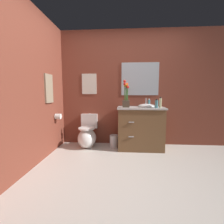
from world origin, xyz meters
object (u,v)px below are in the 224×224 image
at_px(flower_vase, 126,97).
at_px(soap_bottle, 156,104).
at_px(trash_bin, 114,141).
at_px(hand_wash_bottle, 160,103).
at_px(vanity_cabinet, 141,127).
at_px(wall_mirror, 140,79).
at_px(wall_poster, 89,84).
at_px(toilet, 87,135).
at_px(toilet_paper_roll, 58,116).
at_px(lotion_bottle, 149,103).
at_px(hanging_towel, 49,89).

bearing_deg(flower_vase, soap_bottle, -9.30).
height_order(flower_vase, trash_bin, flower_vase).
xyz_separation_m(hand_wash_bottle, trash_bin, (-0.92, 0.07, -0.82)).
distance_m(vanity_cabinet, flower_vase, 0.69).
bearing_deg(wall_mirror, flower_vase, -130.63).
relative_size(flower_vase, wall_poster, 1.22).
bearing_deg(toilet, soap_bottle, -7.37).
bearing_deg(flower_vase, vanity_cabinet, 10.92).
distance_m(wall_poster, toilet_paper_roll, 0.98).
bearing_deg(wall_poster, wall_mirror, 0.00).
bearing_deg(lotion_bottle, flower_vase, -167.24).
relative_size(vanity_cabinet, hand_wash_bottle, 4.99).
relative_size(toilet, flower_vase, 1.27).
relative_size(wall_mirror, toilet_paper_roll, 7.27).
bearing_deg(flower_vase, hand_wash_bottle, -0.84).
bearing_deg(hanging_towel, soap_bottle, 7.29).
distance_m(flower_vase, soap_bottle, 0.60).
height_order(lotion_bottle, trash_bin, lotion_bottle).
relative_size(vanity_cabinet, trash_bin, 3.83).
distance_m(flower_vase, trash_bin, 0.96).
distance_m(toilet, hand_wash_bottle, 1.65).
relative_size(toilet, soap_bottle, 4.01).
bearing_deg(flower_vase, toilet, 174.02).
bearing_deg(trash_bin, vanity_cabinet, -0.48).
relative_size(soap_bottle, hanging_towel, 0.33).
xyz_separation_m(hand_wash_bottle, toilet_paper_roll, (-2.03, -0.10, -0.28)).
bearing_deg(lotion_bottle, hand_wash_bottle, -29.93).
xyz_separation_m(hanging_towel, toilet_paper_roll, (0.06, 0.24, -0.55)).
relative_size(wall_poster, wall_mirror, 0.56).
xyz_separation_m(trash_bin, toilet_paper_roll, (-1.12, -0.17, 0.54)).
height_order(vanity_cabinet, flower_vase, flower_vase).
bearing_deg(wall_poster, flower_vase, -23.43).
height_order(trash_bin, wall_mirror, wall_mirror).
bearing_deg(vanity_cabinet, lotion_bottle, 16.09).
height_order(hand_wash_bottle, trash_bin, hand_wash_bottle).
height_order(vanity_cabinet, hanging_towel, hanging_towel).
distance_m(wall_poster, wall_mirror, 1.12).
bearing_deg(soap_bottle, lotion_bottle, 119.03).
relative_size(vanity_cabinet, hanging_towel, 2.01).
relative_size(trash_bin, hanging_towel, 0.52).
xyz_separation_m(vanity_cabinet, toilet_paper_roll, (-1.66, -0.17, 0.24)).
relative_size(flower_vase, wall_mirror, 0.68).
height_order(wall_poster, hanging_towel, wall_poster).
relative_size(toilet, toilet_paper_roll, 6.27).
bearing_deg(hanging_towel, flower_vase, 13.93).
xyz_separation_m(lotion_bottle, wall_mirror, (-0.17, 0.25, 0.51)).
height_order(vanity_cabinet, trash_bin, vanity_cabinet).
bearing_deg(soap_bottle, toilet, 172.63).
distance_m(soap_bottle, wall_mirror, 0.73).
bearing_deg(wall_poster, soap_bottle, -17.79).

